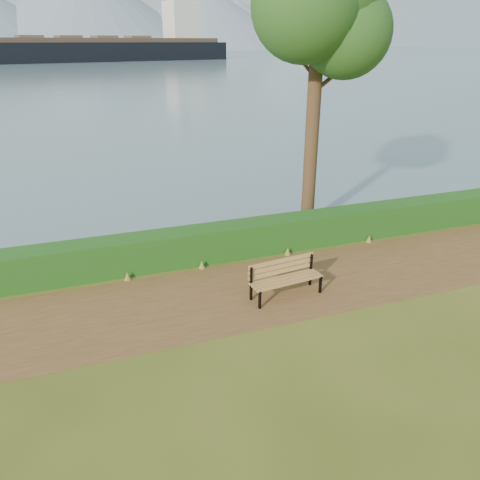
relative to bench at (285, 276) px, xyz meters
name	(u,v)px	position (x,y,z in m)	size (l,w,h in m)	color
ground	(265,295)	(-0.47, 0.12, -0.55)	(140.00, 140.00, 0.00)	#405016
path	(261,290)	(-0.47, 0.42, -0.54)	(40.00, 3.40, 0.01)	brown
hedge	(232,240)	(-0.47, 2.72, -0.05)	(32.00, 0.85, 1.00)	#154413
water	(68,54)	(-0.47, 260.12, -0.54)	(700.00, 510.00, 0.00)	slate
mountains	(46,10)	(-9.64, 406.17, 27.15)	(585.00, 190.00, 70.00)	slate
bench	(285,276)	(0.00, 0.00, 0.00)	(1.94, 0.76, 0.95)	black
cargo_ship	(122,49)	(14.72, 157.57, 2.99)	(78.84, 31.32, 23.75)	black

